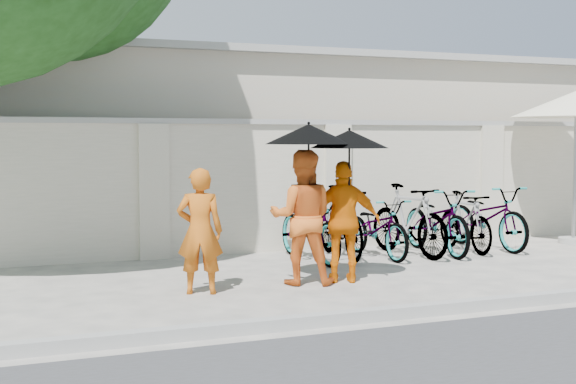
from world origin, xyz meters
name	(u,v)px	position (x,y,z in m)	size (l,w,h in m)	color
ground	(298,291)	(0.00, 0.00, 0.00)	(80.00, 80.00, 0.00)	beige
kerb	(366,316)	(0.00, -1.70, 0.06)	(40.00, 0.16, 0.12)	#989895
compound_wall	(276,188)	(1.00, 3.20, 1.00)	(20.00, 0.30, 2.00)	beige
building_behind	(253,147)	(2.00, 7.00, 1.60)	(14.00, 6.00, 3.20)	#BDAF97
monk_left	(200,231)	(-1.11, 0.27, 0.73)	(0.53, 0.35, 1.46)	#BE5911
monk_center	(302,217)	(0.22, 0.37, 0.83)	(0.80, 0.63, 1.65)	orange
parasol_center	(309,134)	(0.27, 0.29, 1.84)	(1.06, 1.06, 1.03)	black
monk_right	(345,222)	(0.76, 0.29, 0.76)	(0.89, 0.37, 1.51)	orange
parasol_right	(349,139)	(0.78, 0.21, 1.78)	(0.97, 0.97, 1.04)	black
patio_umbrella	(576,106)	(5.96, 2.04, 2.33)	(2.28, 2.28, 2.58)	#989895
bike_0	(311,227)	(1.06, 1.99, 0.50)	(0.66, 1.89, 0.99)	#9C9C9C
bike_1	(340,222)	(1.59, 2.09, 0.54)	(0.51, 1.79, 1.08)	#9C9C9C
bike_2	(377,228)	(2.11, 1.92, 0.45)	(0.59, 1.70, 0.89)	#9C9C9C
bike_3	(409,220)	(2.64, 1.88, 0.55)	(0.51, 1.82, 1.09)	#9C9C9C
bike_4	(437,221)	(3.17, 1.91, 0.51)	(0.68, 1.94, 1.02)	#9C9C9C
bike_5	(465,222)	(3.69, 1.93, 0.47)	(0.45, 1.58, 0.95)	#9C9C9C
bike_6	(487,217)	(4.22, 2.08, 0.51)	(0.68, 1.96, 1.03)	#9C9C9C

